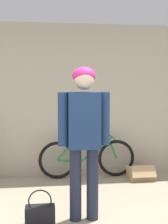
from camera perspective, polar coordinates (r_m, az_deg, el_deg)
The scene contains 5 objects.
wall_back at distance 5.37m, azimuth -3.92°, elevation 2.11°, with size 8.00×0.07×2.60m.
person at distance 3.59m, azimuth -0.00°, elevation -2.93°, with size 0.60×0.27×1.79m.
bicycle at distance 5.33m, azimuth 0.58°, elevation -8.39°, with size 1.64×0.46×0.70m.
handbag at distance 3.74m, azimuth -8.02°, elevation -18.05°, with size 0.33×0.15×0.42m.
cardboard_box at distance 5.45m, azimuth 10.24°, elevation -10.88°, with size 0.42×0.45×0.25m.
Camera 1 is at (-0.34, -2.66, 1.62)m, focal length 50.00 mm.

